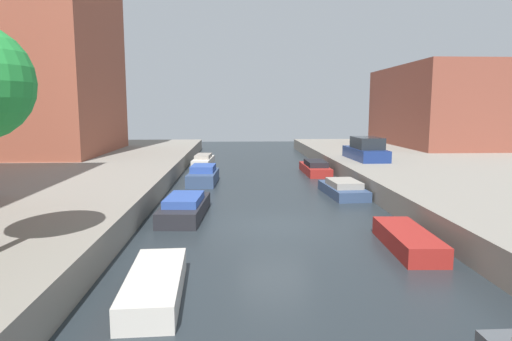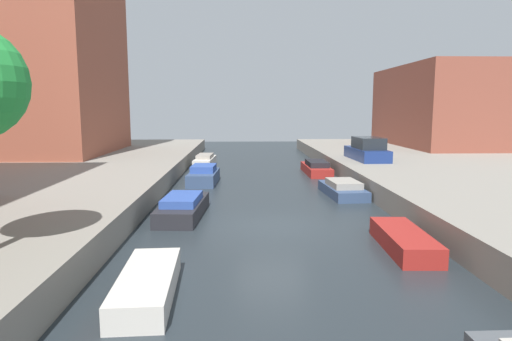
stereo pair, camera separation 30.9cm
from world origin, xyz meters
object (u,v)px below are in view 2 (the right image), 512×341
Objects in this scene: parked_car at (367,150)px; moored_boat_right_2 at (404,240)px; moored_boat_left_4 at (204,176)px; low_block_right at (452,106)px; moored_boat_left_2 at (147,285)px; moored_boat_right_4 at (316,168)px; moored_boat_left_5 at (205,161)px; moored_boat_left_3 at (183,207)px; moored_boat_right_3 at (343,189)px.

moored_boat_right_2 is at bearing -101.76° from parked_car.
moored_boat_left_4 is (-10.42, -2.93, -1.16)m from parked_car.
low_block_right is 37.05m from moored_boat_left_2.
moored_boat_left_5 is at bearing 153.19° from moored_boat_right_4.
moored_boat_left_5 reaches higher than moored_boat_right_2.
moored_boat_left_3 is 13.69m from moored_boat_right_4.
moored_boat_left_3 reaches higher than moored_boat_right_2.
moored_boat_left_4 is at bearing -146.17° from low_block_right.
moored_boat_left_4 reaches higher than moored_boat_right_3.
low_block_right is 15.98m from parked_car.
moored_boat_right_3 is at bearing -114.66° from parked_car.
low_block_right is 3.48× the size of moored_boat_left_5.
moored_boat_left_4 reaches higher than moored_boat_right_4.
low_block_right reaches higher than moored_boat_right_2.
moored_boat_right_3 is (7.30, 11.81, 0.04)m from moored_boat_left_2.
low_block_right is 3.40× the size of moored_boat_left_3.
moored_boat_right_3 is at bearing 28.68° from moored_boat_left_3.
moored_boat_left_4 is at bearing -164.31° from parked_car.
moored_boat_left_4 reaches higher than moored_boat_left_5.
moored_boat_right_3 is at bearing -127.62° from low_block_right.
moored_boat_left_5 is (-0.32, 15.42, 0.02)m from moored_boat_left_3.
moored_boat_left_5 is at bearing 91.17° from moored_boat_left_2.
moored_boat_left_3 is 1.02× the size of moored_boat_left_5.
parked_car is at bearing -133.79° from low_block_right.
low_block_right is at bearing 52.38° from moored_boat_right_3.
low_block_right is at bearing 17.46° from moored_boat_left_5.
moored_boat_left_3 reaches higher than moored_boat_right_3.
moored_boat_left_2 is 0.85× the size of moored_boat_left_5.
parked_car is 7.65m from moored_boat_right_3.
moored_boat_left_2 is 0.93× the size of moored_boat_right_3.
parked_car is 15.82m from moored_boat_right_2.
moored_boat_left_3 is 15.42m from moored_boat_left_5.
moored_boat_right_2 is at bearing -89.99° from moored_boat_right_4.
moored_boat_left_2 is 0.81× the size of moored_boat_right_4.
moored_boat_right_3 is (7.27, -3.92, -0.12)m from moored_boat_left_4.
moored_boat_left_2 is 23.15m from moored_boat_left_5.
low_block_right is at bearing 46.04° from moored_boat_left_3.
moored_boat_left_4 is 1.01× the size of moored_boat_right_2.
moored_boat_left_2 is 13.88m from moored_boat_right_3.
moored_boat_right_3 reaches higher than moored_boat_left_2.
low_block_right reaches higher than moored_boat_right_3.
moored_boat_right_3 is (7.77, -11.34, -0.08)m from moored_boat_left_5.
parked_car is 1.18× the size of moored_boat_right_3.
moored_boat_right_2 is 16.03m from moored_boat_right_4.
moored_boat_right_3 is 0.87× the size of moored_boat_right_4.
moored_boat_left_5 is at bearing 111.15° from moored_boat_right_2.
moored_boat_right_4 reaches higher than moored_boat_left_2.
moored_boat_left_4 is at bearing 89.90° from moored_boat_left_2.
moored_boat_right_4 is (-0.00, 16.03, 0.09)m from moored_boat_right_2.
moored_boat_right_2 is at bearing -31.34° from moored_boat_left_3.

